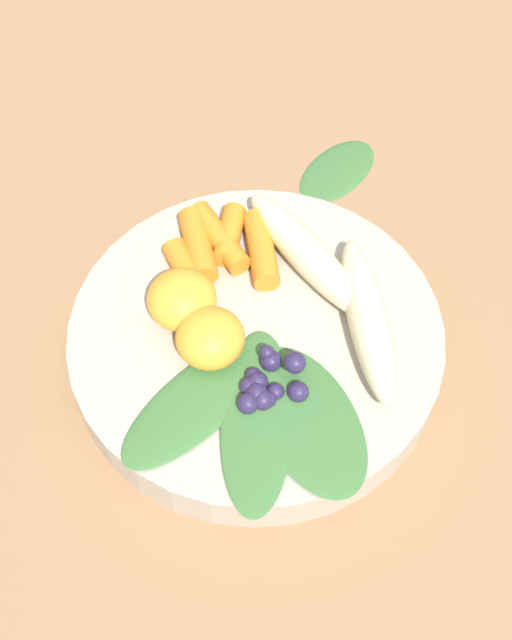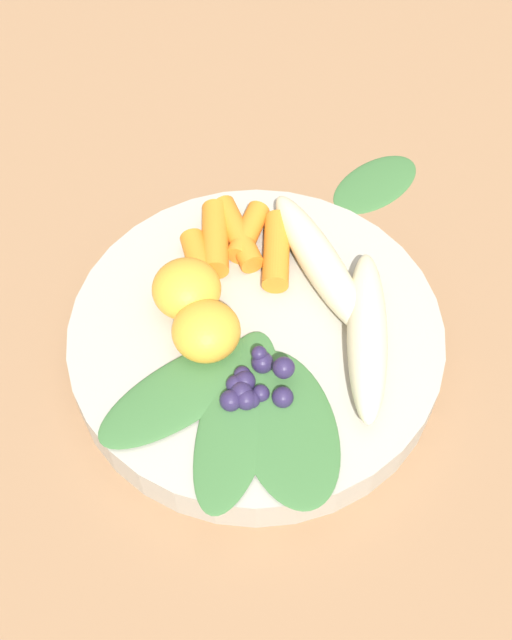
% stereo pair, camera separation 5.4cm
% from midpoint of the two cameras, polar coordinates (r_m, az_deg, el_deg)
% --- Properties ---
extents(ground_plane, '(2.40, 2.40, 0.00)m').
position_cam_midpoint_polar(ground_plane, '(0.58, 2.68, -2.53)').
color(ground_plane, '#99704C').
extents(bowl, '(0.26, 0.26, 0.03)m').
position_cam_midpoint_polar(bowl, '(0.56, 2.75, -1.68)').
color(bowl, '#B2AD9E').
rests_on(bowl, ground_plane).
extents(banana_peeled_left, '(0.03, 0.13, 0.03)m').
position_cam_midpoint_polar(banana_peeled_left, '(0.57, 7.22, 3.92)').
color(banana_peeled_left, beige).
rests_on(banana_peeled_left, bowl).
extents(banana_peeled_right, '(0.08, 0.13, 0.03)m').
position_cam_midpoint_polar(banana_peeled_right, '(0.54, 10.67, -1.19)').
color(banana_peeled_right, beige).
rests_on(banana_peeled_right, bowl).
extents(orange_segment_near, '(0.05, 0.05, 0.03)m').
position_cam_midpoint_polar(orange_segment_near, '(0.53, -0.45, -1.30)').
color(orange_segment_near, '#F4A833').
rests_on(orange_segment_near, bowl).
extents(orange_segment_far, '(0.05, 0.05, 0.04)m').
position_cam_midpoint_polar(orange_segment_far, '(0.55, -2.09, 2.00)').
color(orange_segment_far, '#F4A833').
rests_on(orange_segment_far, bowl).
extents(carrot_front, '(0.04, 0.06, 0.02)m').
position_cam_midpoint_polar(carrot_front, '(0.58, 4.13, 4.68)').
color(carrot_front, orange).
rests_on(carrot_front, bowl).
extents(carrot_mid_left, '(0.04, 0.05, 0.02)m').
position_cam_midpoint_polar(carrot_mid_left, '(0.59, 2.08, 6.00)').
color(carrot_mid_left, orange).
rests_on(carrot_mid_left, bowl).
extents(carrot_mid_right, '(0.02, 0.06, 0.02)m').
position_cam_midpoint_polar(carrot_mid_right, '(0.59, 1.33, 5.91)').
color(carrot_mid_right, orange).
rests_on(carrot_mid_right, bowl).
extents(carrot_rear, '(0.04, 0.06, 0.02)m').
position_cam_midpoint_polar(carrot_rear, '(0.58, -0.55, 5.47)').
color(carrot_rear, orange).
rests_on(carrot_rear, bowl).
extents(carrot_small, '(0.02, 0.05, 0.02)m').
position_cam_midpoint_polar(carrot_small, '(0.57, -1.31, 3.88)').
color(carrot_small, orange).
rests_on(carrot_small, bowl).
extents(blueberry_pile, '(0.05, 0.04, 0.03)m').
position_cam_midpoint_polar(blueberry_pile, '(0.52, 2.85, -4.80)').
color(blueberry_pile, '#2D234C').
rests_on(blueberry_pile, bowl).
extents(kale_leaf_left, '(0.13, 0.08, 0.01)m').
position_cam_midpoint_polar(kale_leaf_left, '(0.52, -2.24, -5.26)').
color(kale_leaf_left, '#3D7038').
rests_on(kale_leaf_left, bowl).
extents(kale_leaf_right, '(0.11, 0.13, 0.01)m').
position_cam_midpoint_polar(kale_leaf_right, '(0.51, 1.71, -7.09)').
color(kale_leaf_right, '#3D7038').
rests_on(kale_leaf_right, bowl).
extents(kale_leaf_rear, '(0.08, 0.12, 0.01)m').
position_cam_midpoint_polar(kale_leaf_rear, '(0.51, 5.27, -7.68)').
color(kale_leaf_rear, '#3D7038').
rests_on(kale_leaf_rear, bowl).
extents(kale_leaf_stray, '(0.10, 0.07, 0.01)m').
position_cam_midpoint_polar(kale_leaf_stray, '(0.69, 10.67, 9.35)').
color(kale_leaf_stray, '#3D7038').
rests_on(kale_leaf_stray, ground_plane).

